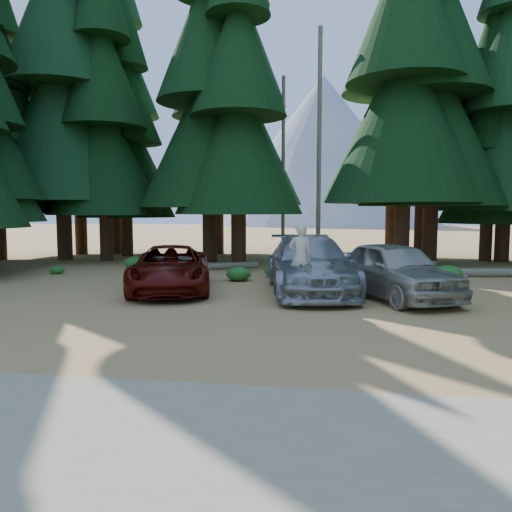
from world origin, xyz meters
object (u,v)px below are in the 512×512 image
(log_left, at_px, (212,266))
(log_mid, at_px, (424,276))
(red_pickup, at_px, (170,269))
(silver_minivan_right, at_px, (395,270))
(log_right, at_px, (505,273))
(silver_minivan_center, at_px, (310,265))
(frisbee_player, at_px, (300,256))

(log_left, bearing_deg, log_mid, -40.62)
(red_pickup, xyz_separation_m, silver_minivan_right, (7.12, -0.31, 0.12))
(log_left, relative_size, log_right, 0.81)
(silver_minivan_center, height_order, frisbee_player, frisbee_player)
(silver_minivan_right, height_order, log_right, silver_minivan_right)
(silver_minivan_center, distance_m, log_right, 9.04)
(log_left, distance_m, log_mid, 9.04)
(log_right, bearing_deg, silver_minivan_center, -153.18)
(frisbee_player, distance_m, log_mid, 7.40)
(log_right, bearing_deg, log_left, 170.93)
(red_pickup, bearing_deg, log_right, 8.82)
(silver_minivan_right, bearing_deg, silver_minivan_center, 139.73)
(red_pickup, bearing_deg, frisbee_player, -33.87)
(log_mid, bearing_deg, log_right, 37.40)
(frisbee_player, bearing_deg, silver_minivan_center, -101.82)
(log_left, xyz_separation_m, log_mid, (8.87, -1.72, -0.03))
(frisbee_player, xyz_separation_m, log_mid, (4.49, 5.76, -1.22))
(silver_minivan_right, bearing_deg, log_left, 114.36)
(log_left, bearing_deg, red_pickup, -119.28)
(red_pickup, relative_size, silver_minivan_center, 0.86)
(red_pickup, relative_size, silver_minivan_right, 1.06)
(silver_minivan_right, height_order, log_left, silver_minivan_right)
(frisbee_player, bearing_deg, silver_minivan_right, -162.73)
(silver_minivan_right, bearing_deg, red_pickup, 153.16)
(red_pickup, distance_m, frisbee_player, 4.64)
(silver_minivan_center, height_order, silver_minivan_right, silver_minivan_center)
(red_pickup, xyz_separation_m, log_mid, (8.83, 4.25, -0.62))
(log_mid, distance_m, log_right, 3.45)
(log_left, distance_m, log_right, 12.18)
(silver_minivan_right, relative_size, log_right, 0.95)
(silver_minivan_center, distance_m, log_mid, 5.80)
(red_pickup, bearing_deg, silver_minivan_right, -17.23)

